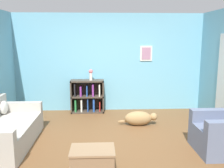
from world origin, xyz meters
TOP-DOWN VIEW (x-y plane):
  - ground_plane at (0.00, 0.00)m, footprint 14.00×14.00m
  - wall_back at (0.00, 2.25)m, footprint 5.60×0.13m
  - couch at (-2.01, -0.08)m, footprint 0.92×1.87m
  - bookshelf at (-0.58, 2.03)m, footprint 0.87×0.35m
  - coffee_table at (-0.35, -1.15)m, footprint 0.63×0.44m
  - dog at (0.64, 0.91)m, footprint 0.89×0.29m
  - vase at (-0.48, 2.01)m, footprint 0.11×0.11m

SIDE VIEW (x-z plane):
  - ground_plane at x=0.00m, z-range 0.00..0.00m
  - dog at x=0.64m, z-range 0.00..0.33m
  - coffee_table at x=-0.35m, z-range 0.01..0.41m
  - couch at x=-2.01m, z-range -0.11..0.68m
  - bookshelf at x=-0.58m, z-range -0.01..0.85m
  - vase at x=-0.48m, z-range 0.88..1.17m
  - wall_back at x=0.00m, z-range 0.00..2.60m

